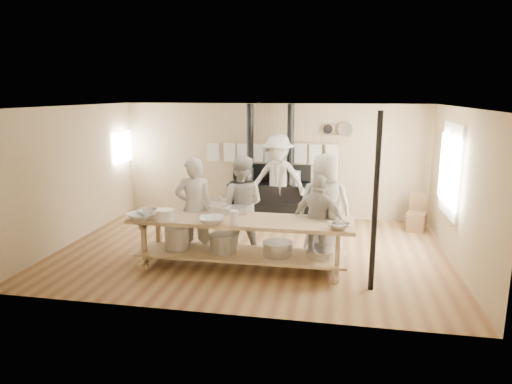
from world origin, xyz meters
TOP-DOWN VIEW (x-y plane):
  - ground at (0.00, 0.00)m, footprint 7.00×7.00m
  - room_shell at (0.00, 0.00)m, footprint 7.00×7.00m
  - window_right at (3.47, 0.60)m, footprint 0.09×1.50m
  - left_opening at (-3.45, 2.00)m, footprint 0.00×0.90m
  - stove at (-0.01, 2.12)m, footprint 1.90×0.75m
  - towel_rail at (-0.00, 2.40)m, footprint 3.00×0.04m
  - back_wall_shelf at (1.46, 2.43)m, footprint 0.63×0.14m
  - prep_table at (-0.01, -0.90)m, footprint 3.60×0.90m
  - support_post at (2.05, -1.35)m, footprint 0.08×0.08m
  - cook_far_left at (-0.90, -0.56)m, footprint 0.75×0.61m
  - cook_left at (-0.17, -0.10)m, footprint 0.86×0.67m
  - cook_center at (1.30, -0.19)m, footprint 0.91×0.60m
  - cook_right at (1.23, -0.62)m, footprint 0.99×0.66m
  - cook_by_window at (0.22, 1.80)m, footprint 1.36×0.90m
  - chair at (3.15, 1.82)m, footprint 0.46×0.46m
  - bowl_white_a at (-1.55, -1.23)m, footprint 0.56×0.56m
  - bowl_steel_a at (-1.55, -0.99)m, footprint 0.46×0.46m
  - bowl_white_b at (-0.39, -1.23)m, footprint 0.47×0.47m
  - bowl_steel_b at (1.55, -1.23)m, footprint 0.43×0.43m
  - roasting_pan at (-0.22, -0.57)m, footprint 0.54×0.44m
  - mixing_bowl_large at (-0.45, -0.57)m, footprint 0.51×0.51m
  - bucket_galv at (1.46, -0.57)m, footprint 0.30×0.30m
  - deep_bowl_enamel at (-1.17, -1.23)m, footprint 0.36×0.36m
  - pitcher at (-0.03, -1.23)m, footprint 0.15×0.15m

SIDE VIEW (x-z plane):
  - ground at x=0.00m, z-range 0.00..0.00m
  - chair at x=3.15m, z-range -0.16..0.63m
  - prep_table at x=-0.01m, z-range 0.10..0.95m
  - stove at x=-0.01m, z-range -0.78..1.82m
  - cook_right at x=1.23m, z-range 0.00..1.56m
  - cook_left at x=-0.17m, z-range 0.00..1.76m
  - cook_far_left at x=-0.90m, z-range 0.00..1.78m
  - bowl_white_b at x=-0.39m, z-range 0.85..0.95m
  - bowl_steel_b at x=1.55m, z-range 0.85..0.95m
  - bowl_steel_a at x=-1.55m, z-range 0.85..0.95m
  - roasting_pan at x=-0.22m, z-range 0.85..0.95m
  - bowl_white_a at x=-1.55m, z-range 0.85..0.95m
  - mixing_bowl_large at x=-0.45m, z-range 0.85..0.99m
  - cook_center at x=1.30m, z-range 0.00..1.85m
  - deep_bowl_enamel at x=-1.17m, z-range 0.85..1.03m
  - pitcher at x=-0.03m, z-range 0.85..1.07m
  - bucket_galv at x=1.46m, z-range 0.85..1.08m
  - cook_by_window at x=0.22m, z-range 0.00..1.98m
  - support_post at x=2.05m, z-range 0.00..2.60m
  - window_right at x=3.47m, z-range 0.67..2.33m
  - towel_rail at x=0.00m, z-range 1.31..1.78m
  - left_opening at x=-3.45m, z-range 1.15..2.05m
  - room_shell at x=0.00m, z-range -1.88..5.12m
  - back_wall_shelf at x=1.46m, z-range 1.84..2.17m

